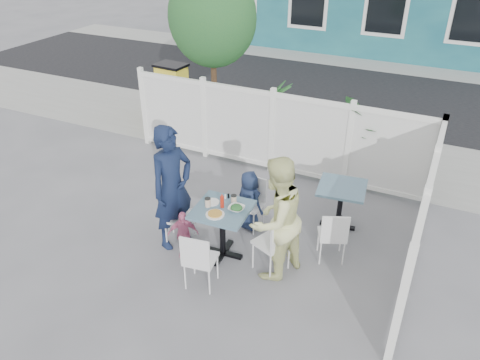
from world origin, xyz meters
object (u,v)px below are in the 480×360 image
at_px(man, 172,188).
at_px(woman, 276,219).
at_px(chair_right, 276,240).
at_px(toddler, 183,234).
at_px(main_table, 222,219).
at_px(utility_cabinet, 173,91).
at_px(spare_table, 341,196).
at_px(chair_near, 198,258).
at_px(chair_left, 174,211).
at_px(chair_back, 252,199).
at_px(boy, 249,200).

height_order(man, woman, man).
bearing_deg(chair_right, toddler, 123.21).
bearing_deg(main_table, utility_cabinet, 129.84).
bearing_deg(spare_table, chair_near, -121.11).
height_order(utility_cabinet, chair_near, utility_cabinet).
bearing_deg(spare_table, woman, -110.34).
relative_size(chair_left, toddler, 1.21).
distance_m(chair_right, toddler, 1.37).
xyz_separation_m(chair_back, woman, (0.74, -0.90, 0.41)).
height_order(chair_right, man, man).
bearing_deg(man, toddler, -111.13).
bearing_deg(woman, chair_right, 162.31).
xyz_separation_m(utility_cabinet, woman, (4.39, -4.31, 0.28)).
relative_size(utility_cabinet, main_table, 1.50).
bearing_deg(spare_table, chair_left, -146.83).
xyz_separation_m(main_table, toddler, (-0.51, -0.26, -0.25)).
bearing_deg(woman, chair_left, -69.17).
xyz_separation_m(main_table, man, (-0.79, -0.03, 0.33)).
bearing_deg(boy, main_table, 106.97).
relative_size(spare_table, man, 0.41).
xyz_separation_m(utility_cabinet, main_table, (3.57, -4.28, 0.02)).
bearing_deg(main_table, chair_back, 84.84).
xyz_separation_m(boy, toddler, (-0.57, -1.06, -0.12)).
relative_size(chair_right, boy, 0.94).
distance_m(utility_cabinet, toddler, 5.49).
distance_m(spare_table, chair_back, 1.39).
bearing_deg(toddler, chair_left, 107.96).
bearing_deg(woman, man, -68.31).
bearing_deg(boy, toddler, 83.01).
bearing_deg(main_table, woman, -2.14).
xyz_separation_m(spare_table, toddler, (-1.86, -1.67, -0.21)).
relative_size(chair_near, woman, 0.49).
bearing_deg(boy, woman, 153.71).
xyz_separation_m(woman, boy, (-0.76, 0.83, -0.40)).
distance_m(chair_near, woman, 1.14).
relative_size(main_table, chair_near, 0.92).
bearing_deg(chair_near, woman, 34.74).
bearing_deg(main_table, toddler, -152.67).
relative_size(utility_cabinet, boy, 1.22).
height_order(chair_back, toddler, chair_back).
relative_size(chair_right, chair_near, 1.06).
distance_m(main_table, chair_back, 0.88).
relative_size(spare_table, woman, 0.44).
height_order(main_table, man, man).
relative_size(main_table, woman, 0.45).
relative_size(utility_cabinet, chair_right, 1.30).
relative_size(man, toddler, 2.53).
bearing_deg(chair_near, spare_table, 50.31).
distance_m(chair_left, chair_back, 1.25).
bearing_deg(spare_table, chair_back, -157.06).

